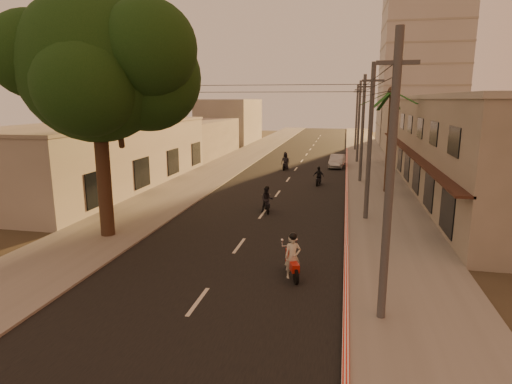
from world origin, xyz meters
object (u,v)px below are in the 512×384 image
at_px(scooter_mid_a, 267,200).
at_px(scooter_far_a, 285,162).
at_px(broadleaf_tree, 105,67).
at_px(palm_tree, 392,97).
at_px(scooter_mid_b, 319,177).
at_px(parked_car, 337,161).
at_px(scooter_red, 293,258).

xyz_separation_m(scooter_mid_a, scooter_far_a, (-1.17, 16.77, 0.04)).
bearing_deg(scooter_far_a, broadleaf_tree, -98.61).
height_order(palm_tree, scooter_mid_b, palm_tree).
relative_size(scooter_mid_a, parked_car, 0.42).
xyz_separation_m(broadleaf_tree, scooter_mid_a, (6.79, 6.41, -7.69)).
xyz_separation_m(scooter_red, scooter_mid_a, (-2.82, 9.79, -0.06)).
bearing_deg(scooter_mid_b, scooter_far_a, 125.21).
height_order(palm_tree, parked_car, palm_tree).
bearing_deg(scooter_mid_a, broadleaf_tree, -152.36).
height_order(scooter_red, scooter_far_a, scooter_red).
bearing_deg(scooter_mid_b, scooter_mid_a, -97.63).
bearing_deg(scooter_mid_b, scooter_red, -81.45).
distance_m(scooter_red, parked_car, 29.29).
relative_size(scooter_red, parked_car, 0.46).
distance_m(scooter_mid_b, scooter_far_a, 8.29).
relative_size(palm_tree, scooter_mid_b, 5.01).
relative_size(broadleaf_tree, scooter_red, 6.38).
bearing_deg(broadleaf_tree, parked_car, 67.55).
xyz_separation_m(scooter_mid_a, scooter_mid_b, (2.62, 9.40, -0.06)).
relative_size(broadleaf_tree, palm_tree, 1.48).
relative_size(broadleaf_tree, parked_car, 2.93).
bearing_deg(parked_car, broadleaf_tree, -107.83).
bearing_deg(palm_tree, parked_car, 108.05).
distance_m(palm_tree, scooter_mid_a, 12.54).
distance_m(scooter_red, scooter_mid_b, 19.19).
distance_m(palm_tree, scooter_red, 19.03).
relative_size(scooter_far_a, parked_car, 0.45).
xyz_separation_m(palm_tree, parked_car, (-3.92, 12.02, -6.48)).
relative_size(scooter_mid_b, scooter_far_a, 0.88).
xyz_separation_m(palm_tree, scooter_far_a, (-9.00, 9.32, -6.32)).
bearing_deg(scooter_far_a, scooter_mid_a, -80.99).
distance_m(scooter_mid_a, scooter_far_a, 16.81).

